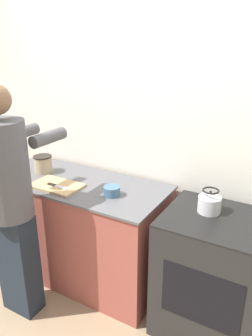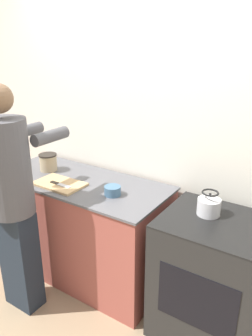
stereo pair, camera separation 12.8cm
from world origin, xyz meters
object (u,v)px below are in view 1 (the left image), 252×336
cutting_board (57,186)px  canister_jar (43,164)px  kettle (210,203)px  oven (213,275)px  person (11,199)px  knife (57,186)px  bowl_prep (112,191)px

cutting_board → canister_jar: bearing=149.1°
kettle → canister_jar: (-1.46, -0.00, 0.00)m
cutting_board → canister_jar: size_ratio=2.55×
oven → person: 1.49m
cutting_board → oven: bearing=6.1°
knife → canister_jar: (-0.34, 0.21, 0.05)m
person → kettle: bearing=25.5°
oven → knife: knife is taller
cutting_board → knife: (0.03, -0.03, 0.01)m
person → kettle: person is taller
person → kettle: size_ratio=10.53×
cutting_board → bowl_prep: (0.46, 0.08, 0.03)m
cutting_board → kettle: 1.17m
bowl_prep → kettle: bearing=8.3°
person → bowl_prep: person is taller
canister_jar → bowl_prep: bearing=-7.5°
person → cutting_board: size_ratio=4.29×
knife → cutting_board: bearing=140.4°
oven → kettle: bearing=150.5°
bowl_prep → person: bearing=-137.3°
bowl_prep → canister_jar: 0.77m
cutting_board → kettle: bearing=9.0°
cutting_board → canister_jar: canister_jar is taller
kettle → bowl_prep: (-0.70, -0.10, -0.04)m
knife → bowl_prep: 0.44m
cutting_board → bowl_prep: bearing=10.2°
person → bowl_prep: size_ratio=13.81×
bowl_prep → oven: bearing=3.7°
knife → canister_jar: size_ratio=1.29×
kettle → canister_jar: bearing=-180.0°
person → knife: bearing=76.6°
oven → canister_jar: bearing=178.2°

